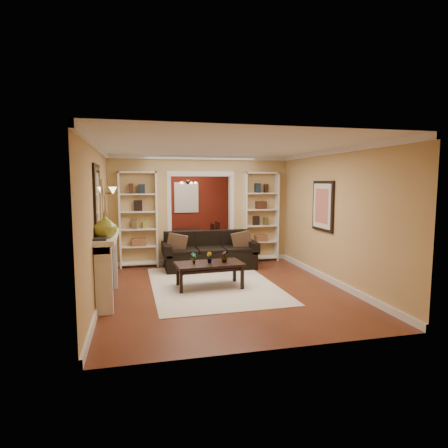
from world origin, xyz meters
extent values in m
plane|color=brown|center=(0.00, 0.00, 0.00)|extent=(8.00, 8.00, 0.00)
plane|color=white|center=(0.00, 0.00, 2.70)|extent=(8.00, 8.00, 0.00)
plane|color=tan|center=(0.00, 4.00, 1.35)|extent=(8.00, 0.00, 8.00)
plane|color=tan|center=(0.00, -4.00, 1.35)|extent=(8.00, 0.00, 8.00)
plane|color=tan|center=(-2.25, 0.00, 1.35)|extent=(0.00, 8.00, 8.00)
plane|color=tan|center=(2.25, 0.00, 1.35)|extent=(0.00, 8.00, 8.00)
cube|color=tan|center=(0.00, 1.20, 1.35)|extent=(4.50, 0.15, 2.70)
cube|color=maroon|center=(0.00, 3.97, 1.32)|extent=(4.44, 0.04, 2.64)
cube|color=#8CA5CC|center=(0.00, 3.93, 1.55)|extent=(0.78, 0.03, 0.98)
cube|color=silver|center=(-0.14, -0.96, 0.01)|extent=(2.46, 3.40, 0.01)
cube|color=black|center=(0.08, 0.45, 0.43)|extent=(2.21, 0.96, 0.87)
cube|color=brown|center=(-0.70, 0.43, 0.65)|extent=(0.46, 0.18, 0.45)
cube|color=brown|center=(0.87, 0.43, 0.65)|extent=(0.48, 0.20, 0.46)
cube|color=black|center=(-0.24, -1.14, 0.24)|extent=(1.34, 0.79, 0.49)
imported|color=#336626|center=(-0.54, -1.14, 0.60)|extent=(0.14, 0.12, 0.22)
imported|color=#336626|center=(-0.24, -1.14, 0.59)|extent=(0.13, 0.15, 0.21)
imported|color=#336626|center=(0.06, -1.14, 0.60)|extent=(0.13, 0.13, 0.22)
cube|color=white|center=(-1.55, 1.03, 1.15)|extent=(0.90, 0.30, 2.30)
cube|color=white|center=(1.55, 1.03, 1.15)|extent=(0.90, 0.30, 2.30)
cube|color=white|center=(-2.09, -1.50, 0.58)|extent=(0.32, 1.70, 1.16)
imported|color=olive|center=(-2.09, -1.93, 1.36)|extent=(0.41, 0.41, 0.40)
cube|color=silver|center=(-2.23, -1.50, 1.80)|extent=(0.03, 0.95, 1.10)
cube|color=#FFE0A5|center=(-2.15, 0.55, 1.83)|extent=(0.18, 0.18, 0.22)
cube|color=black|center=(2.21, -1.00, 1.55)|extent=(0.04, 0.85, 1.05)
imported|color=black|center=(-0.13, 2.62, 0.31)|extent=(1.73, 0.97, 0.61)
cube|color=black|center=(-0.68, 2.32, 0.42)|extent=(0.53, 0.53, 0.84)
cube|color=black|center=(0.42, 2.32, 0.47)|extent=(0.57, 0.57, 0.94)
cube|color=black|center=(-0.68, 2.92, 0.41)|extent=(0.51, 0.51, 0.82)
cube|color=black|center=(0.42, 2.92, 0.41)|extent=(0.42, 0.42, 0.82)
cube|color=#372019|center=(0.00, 2.70, 2.02)|extent=(0.50, 0.50, 0.30)
camera|label=1|loc=(-1.60, -8.14, 2.06)|focal=30.00mm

